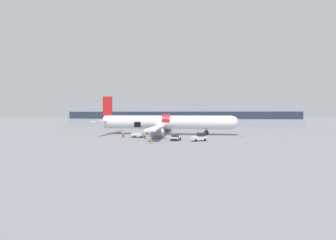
# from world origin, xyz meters

# --- Properties ---
(ground_plane) EXTENTS (500.00, 500.00, 0.00)m
(ground_plane) POSITION_xyz_m (0.00, 0.00, 0.00)
(ground_plane) COLOR slate
(terminal_strip) EXTENTS (98.35, 9.19, 8.94)m
(terminal_strip) POSITION_xyz_m (0.00, 41.32, 4.47)
(terminal_strip) COLOR gray
(terminal_strip) RESTS_ON ground_plane
(airplane) EXTENTS (37.33, 30.96, 10.22)m
(airplane) POSITION_xyz_m (-1.93, 5.70, 3.21)
(airplane) COLOR silver
(airplane) RESTS_ON ground_plane
(baggage_tug_lead) EXTENTS (2.34, 2.72, 1.35)m
(baggage_tug_lead) POSITION_xyz_m (1.80, -5.75, 0.59)
(baggage_tug_lead) COLOR white
(baggage_tug_lead) RESTS_ON ground_plane
(baggage_tug_mid) EXTENTS (3.48, 2.72, 1.71)m
(baggage_tug_mid) POSITION_xyz_m (6.70, -5.96, 0.73)
(baggage_tug_mid) COLOR silver
(baggage_tug_mid) RESTS_ON ground_plane
(baggage_cart_loading) EXTENTS (3.58, 2.02, 1.09)m
(baggage_cart_loading) POSITION_xyz_m (-7.26, -1.55, 0.55)
(baggage_cart_loading) COLOR silver
(baggage_cart_loading) RESTS_ON ground_plane
(ground_crew_loader_a) EXTENTS (0.40, 0.56, 1.60)m
(ground_crew_loader_a) POSITION_xyz_m (-5.19, -3.75, 0.84)
(ground_crew_loader_a) COLOR #2D2D33
(ground_crew_loader_a) RESTS_ON ground_plane
(ground_crew_loader_b) EXTENTS (0.62, 0.42, 1.81)m
(ground_crew_loader_b) POSITION_xyz_m (-4.00, 0.92, 0.95)
(ground_crew_loader_b) COLOR black
(ground_crew_loader_b) RESTS_ON ground_plane
(ground_crew_driver) EXTENTS (0.63, 0.43, 1.83)m
(ground_crew_driver) POSITION_xyz_m (-4.17, -0.17, 0.96)
(ground_crew_driver) COLOR #1E2338
(ground_crew_driver) RESTS_ON ground_plane
(ground_crew_supervisor) EXTENTS (0.56, 0.55, 1.75)m
(ground_crew_supervisor) POSITION_xyz_m (-10.82, -1.70, 0.92)
(ground_crew_supervisor) COLOR #1E2338
(ground_crew_supervisor) RESTS_ON ground_plane
(safety_cone_nose) EXTENTS (0.46, 0.46, 0.75)m
(safety_cone_nose) POSITION_xyz_m (17.63, 3.96, 0.35)
(safety_cone_nose) COLOR black
(safety_cone_nose) RESTS_ON ground_plane
(safety_cone_engine_left) EXTENTS (0.53, 0.53, 0.79)m
(safety_cone_engine_left) POSITION_xyz_m (-2.36, -10.17, 0.37)
(safety_cone_engine_left) COLOR black
(safety_cone_engine_left) RESTS_ON ground_plane
(safety_cone_wingtip) EXTENTS (0.48, 0.48, 0.64)m
(safety_cone_wingtip) POSITION_xyz_m (-0.67, -2.27, 0.30)
(safety_cone_wingtip) COLOR black
(safety_cone_wingtip) RESTS_ON ground_plane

